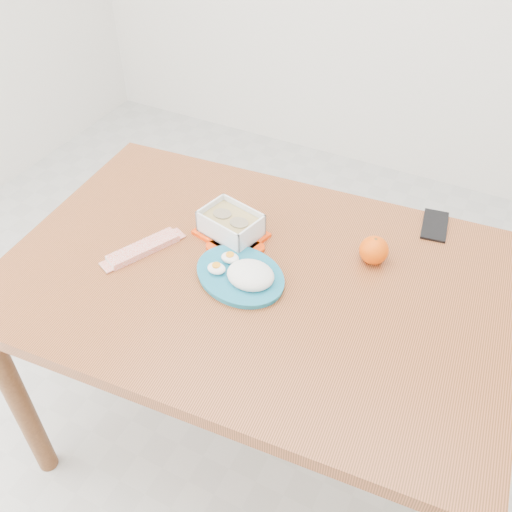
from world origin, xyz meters
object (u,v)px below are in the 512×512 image
at_px(food_container, 231,225).
at_px(orange_fruit, 374,250).
at_px(dining_table, 256,298).
at_px(rice_plate, 243,274).
at_px(smartphone, 435,225).

height_order(food_container, orange_fruit, same).
height_order(dining_table, orange_fruit, orange_fruit).
height_order(rice_plate, smartphone, rice_plate).
relative_size(food_container, smartphone, 1.50).
distance_m(food_container, rice_plate, 0.18).
xyz_separation_m(rice_plate, smartphone, (0.38, 0.43, -0.02)).
bearing_deg(food_container, orange_fruit, 24.45).
bearing_deg(orange_fruit, food_container, -168.73).
relative_size(orange_fruit, rice_plate, 0.25).
distance_m(dining_table, food_container, 0.21).
distance_m(food_container, smartphone, 0.57).
bearing_deg(smartphone, dining_table, -140.90).
xyz_separation_m(food_container, orange_fruit, (0.38, 0.08, 0.00)).
relative_size(food_container, rice_plate, 0.66).
relative_size(dining_table, smartphone, 9.97).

